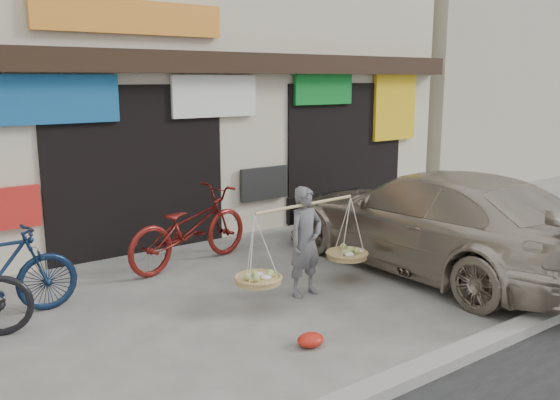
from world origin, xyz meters
TOP-DOWN VIEW (x-y plane):
  - ground at (0.00, 0.00)m, footprint 70.00×70.00m
  - kerb at (0.00, -2.00)m, footprint 70.00×0.25m
  - shophouse_block at (-0.00, 6.42)m, footprint 14.00×6.32m
  - neighbor_east at (13.50, 7.00)m, footprint 12.00×7.00m
  - street_vendor at (0.93, 0.37)m, footprint 2.14×0.68m
  - bike_2 at (0.32, 2.41)m, footprint 2.34×1.24m
  - suv at (3.12, 0.12)m, footprint 2.10×5.11m
  - red_bag at (0.01, -0.86)m, footprint 0.31×0.25m

SIDE VIEW (x-z plane):
  - ground at x=0.00m, z-range 0.00..0.00m
  - kerb at x=0.00m, z-range 0.00..0.12m
  - red_bag at x=0.01m, z-range 0.00..0.14m
  - bike_2 at x=0.32m, z-range 0.00..1.17m
  - street_vendor at x=0.93m, z-range -0.07..1.38m
  - suv at x=3.12m, z-range 0.00..1.48m
  - neighbor_east at x=13.50m, z-range 0.00..6.40m
  - shophouse_block at x=0.00m, z-range -0.05..6.95m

